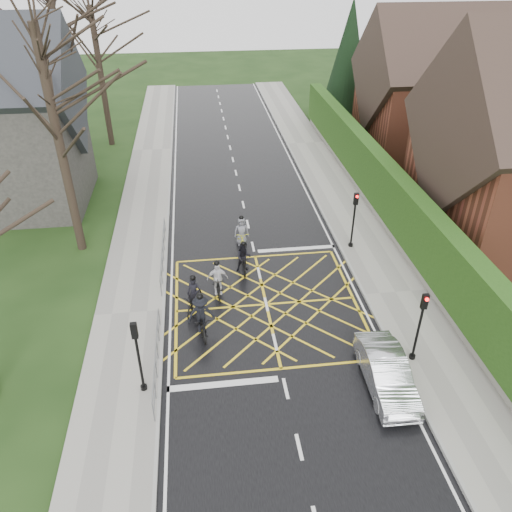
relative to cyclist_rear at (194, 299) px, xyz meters
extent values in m
plane|color=black|center=(3.17, -0.03, -0.58)|extent=(120.00, 120.00, 0.00)
cube|color=black|center=(3.17, -0.03, -0.58)|extent=(9.00, 80.00, 0.01)
cube|color=gray|center=(9.17, -0.03, -0.51)|extent=(3.00, 80.00, 0.15)
cube|color=gray|center=(-2.83, -0.03, -0.51)|extent=(3.00, 80.00, 0.15)
cube|color=slate|center=(10.92, 5.97, -0.23)|extent=(0.50, 38.00, 0.70)
cube|color=#13340E|center=(10.92, 5.97, 1.52)|extent=(0.90, 38.00, 2.80)
cube|color=brown|center=(17.92, 17.97, 2.42)|extent=(9.00, 8.00, 6.00)
cube|color=#32241E|center=(17.92, 17.97, 5.32)|extent=(9.80, 8.80, 8.80)
cube|color=brown|center=(20.62, 17.97, 7.92)|extent=(0.70, 0.70, 1.60)
cylinder|color=black|center=(13.92, 25.97, 0.02)|extent=(0.50, 0.50, 1.20)
cone|color=black|center=(13.92, 25.97, 4.42)|extent=(4.60, 4.60, 10.00)
cube|color=#2D2B28|center=(-10.33, 11.97, 2.92)|extent=(8.00, 7.00, 7.00)
cylinder|color=black|center=(-5.83, 5.97, 4.92)|extent=(0.44, 0.44, 11.00)
cylinder|color=black|center=(-6.83, 13.97, 5.42)|extent=(0.44, 0.44, 12.00)
cylinder|color=black|center=(-6.13, 21.97, 4.42)|extent=(0.44, 0.44, 10.00)
cylinder|color=slate|center=(-1.48, -3.53, 0.42)|extent=(0.05, 5.00, 0.05)
cylinder|color=slate|center=(-1.48, -3.53, -0.03)|extent=(0.04, 5.00, 0.04)
cylinder|color=slate|center=(-1.48, -6.03, -0.08)|extent=(0.04, 0.04, 1.00)
cylinder|color=slate|center=(-1.48, -1.03, -0.08)|extent=(0.04, 0.04, 1.00)
cylinder|color=slate|center=(-1.48, 3.97, 0.42)|extent=(0.05, 6.00, 0.05)
cylinder|color=slate|center=(-1.48, 3.97, -0.03)|extent=(0.04, 6.00, 0.04)
cylinder|color=slate|center=(-1.48, 0.97, -0.08)|extent=(0.04, 0.04, 1.00)
cylinder|color=slate|center=(-1.48, 6.97, -0.08)|extent=(0.04, 0.04, 1.00)
cylinder|color=black|center=(8.27, 4.17, 0.92)|extent=(0.10, 0.10, 3.00)
cylinder|color=black|center=(8.27, 4.17, -0.43)|extent=(0.24, 0.24, 0.30)
cube|color=black|center=(8.27, 4.17, 2.32)|extent=(0.22, 0.16, 0.62)
sphere|color=#FF0C0C|center=(8.27, 4.05, 2.50)|extent=(0.14, 0.14, 0.14)
cylinder|color=black|center=(8.27, -4.23, 0.92)|extent=(0.10, 0.10, 3.00)
cylinder|color=black|center=(8.27, -4.23, -0.43)|extent=(0.24, 0.24, 0.30)
cube|color=black|center=(8.27, -4.23, 2.32)|extent=(0.22, 0.16, 0.62)
sphere|color=#FF0C0C|center=(8.27, -4.35, 2.50)|extent=(0.14, 0.14, 0.14)
cylinder|color=black|center=(-1.93, -4.53, 0.92)|extent=(0.10, 0.10, 3.00)
cylinder|color=black|center=(-1.93, -4.53, -0.43)|extent=(0.24, 0.24, 0.30)
cube|color=black|center=(-1.93, -4.53, 2.32)|extent=(0.22, 0.16, 0.62)
sphere|color=#FF0C0C|center=(-1.93, -4.41, 2.50)|extent=(0.14, 0.14, 0.14)
imported|color=black|center=(0.00, -0.03, -0.10)|extent=(1.21, 1.96, 0.97)
imported|color=black|center=(0.00, 0.07, 0.24)|extent=(0.70, 0.57, 1.65)
sphere|color=black|center=(0.00, 0.07, 1.09)|extent=(0.26, 0.26, 0.26)
imported|color=black|center=(2.46, 2.73, -0.09)|extent=(0.48, 1.65, 0.99)
imported|color=black|center=(2.46, 2.83, 0.17)|extent=(0.74, 0.58, 1.52)
sphere|color=black|center=(2.46, 2.83, 0.95)|extent=(0.24, 0.24, 0.24)
imported|color=black|center=(0.26, -1.57, -0.06)|extent=(0.97, 2.08, 1.05)
imported|color=black|center=(0.26, -1.47, 0.31)|extent=(1.23, 0.82, 1.78)
sphere|color=black|center=(0.26, -1.47, 1.22)|extent=(0.28, 0.28, 0.28)
imported|color=black|center=(1.08, 1.00, -0.05)|extent=(0.56, 1.79, 1.07)
imported|color=silver|center=(1.08, 1.10, 0.23)|extent=(0.97, 0.43, 1.63)
sphere|color=black|center=(1.08, 1.10, 1.07)|extent=(0.26, 0.26, 0.26)
imported|color=yellow|center=(2.61, 5.23, -0.12)|extent=(0.62, 1.77, 0.93)
imported|color=slate|center=(2.61, 5.33, 0.21)|extent=(0.77, 0.50, 1.58)
sphere|color=black|center=(2.61, 5.33, 1.02)|extent=(0.25, 0.25, 0.25)
imported|color=silver|center=(6.78, -5.33, 0.07)|extent=(1.49, 4.01, 1.31)
camera|label=1|loc=(0.52, -17.51, 13.28)|focal=35.00mm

